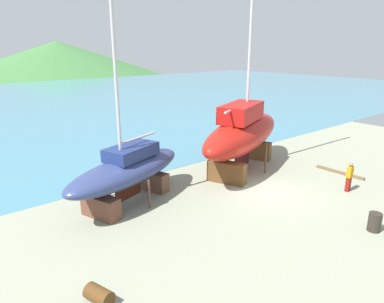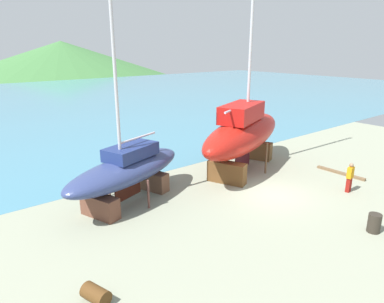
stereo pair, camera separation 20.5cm
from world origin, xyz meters
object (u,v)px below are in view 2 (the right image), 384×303
barrel_tipped_center (374,223)px  barrel_tipped_left (96,294)px  sailboat_large_starboard (244,133)px  sailboat_far_slipway (127,170)px  worker (350,177)px

barrel_tipped_center → barrel_tipped_left: size_ratio=0.91×
sailboat_large_starboard → barrel_tipped_center: sailboat_large_starboard is taller
barrel_tipped_left → sailboat_far_slipway: bearing=53.4°
barrel_tipped_left → sailboat_large_starboard: bearing=24.0°
sailboat_large_starboard → barrel_tipped_left: 13.70m
sailboat_far_slipway → barrel_tipped_left: 7.37m
sailboat_large_starboard → barrel_tipped_left: bearing=-178.6°
sailboat_far_slipway → barrel_tipped_left: sailboat_far_slipway is taller
sailboat_far_slipway → worker: sailboat_far_slipway is taller
sailboat_far_slipway → barrel_tipped_left: size_ratio=13.42×
sailboat_large_starboard → worker: sailboat_large_starboard is taller
sailboat_large_starboard → sailboat_far_slipway: sailboat_large_starboard is taller
sailboat_far_slipway → barrel_tipped_center: (6.72, -9.24, -1.31)m
sailboat_large_starboard → worker: bearing=-94.9°
sailboat_far_slipway → barrel_tipped_center: bearing=107.1°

